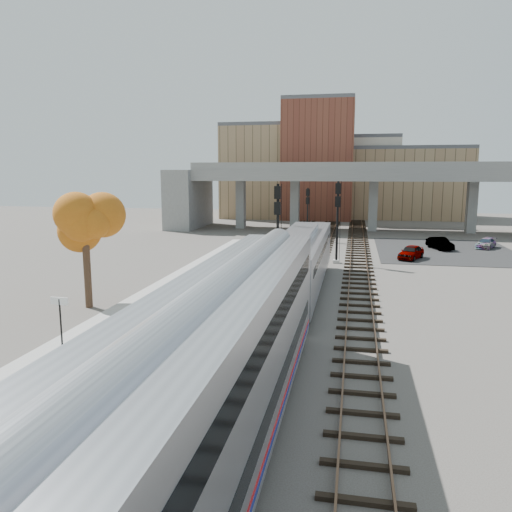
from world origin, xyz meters
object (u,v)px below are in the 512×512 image
at_px(locomotive, 301,260).
at_px(tree, 85,224).
at_px(car_a, 411,252).
at_px(car_b, 440,243).
at_px(coach, 204,395).
at_px(signal_mast_near, 278,233).
at_px(car_c, 486,243).
at_px(signal_mast_far, 307,216).
at_px(signal_mast_mid, 337,222).

distance_m(locomotive, tree, 14.28).
xyz_separation_m(car_a, car_b, (3.68, 6.84, -0.02)).
bearing_deg(car_a, car_b, 86.01).
xyz_separation_m(coach, car_a, (8.90, 37.66, -2.09)).
height_order(signal_mast_near, car_a, signal_mast_near).
xyz_separation_m(locomotive, car_c, (17.63, 23.72, -1.70)).
relative_size(locomotive, car_c, 5.18).
bearing_deg(signal_mast_far, car_b, -18.35).
relative_size(coach, car_a, 6.42).
distance_m(signal_mast_mid, car_b, 15.04).
height_order(coach, car_b, coach).
relative_size(signal_mast_near, car_b, 1.89).
bearing_deg(signal_mast_far, car_c, -8.75).
height_order(locomotive, car_c, locomotive).
xyz_separation_m(signal_mast_mid, tree, (-14.40, -18.12, 1.42)).
bearing_deg(car_c, signal_mast_mid, -114.47).
distance_m(locomotive, signal_mast_mid, 11.91).
height_order(signal_mast_mid, signal_mast_far, signal_mast_mid).
xyz_separation_m(locomotive, tree, (-12.40, -6.47, 2.89)).
bearing_deg(signal_mast_far, car_a, -46.77).
distance_m(signal_mast_far, tree, 34.86).
bearing_deg(signal_mast_near, tree, -137.73).
bearing_deg(signal_mast_far, tree, -107.21).
bearing_deg(locomotive, signal_mast_near, 126.05).
relative_size(signal_mast_far, car_b, 1.62).
relative_size(signal_mast_far, tree, 0.91).
bearing_deg(locomotive, coach, -90.00).
bearing_deg(car_b, locomotive, -139.21).
relative_size(coach, car_c, 6.80).
height_order(signal_mast_near, tree, signal_mast_near).
height_order(signal_mast_near, signal_mast_mid, signal_mast_mid).
xyz_separation_m(signal_mast_mid, signal_mast_far, (-4.10, 15.11, -0.74)).
height_order(tree, car_a, tree).
bearing_deg(signal_mast_mid, locomotive, -99.74).
xyz_separation_m(locomotive, car_b, (12.58, 21.89, -1.59)).
bearing_deg(car_c, locomotive, -98.78).
xyz_separation_m(signal_mast_near, signal_mast_mid, (4.10, 8.76, 0.02)).
distance_m(signal_mast_near, car_c, 28.87).
xyz_separation_m(signal_mast_far, car_c, (19.73, -3.04, -2.43)).
bearing_deg(locomotive, car_a, 59.40).
xyz_separation_m(signal_mast_near, car_c, (19.73, 20.84, -3.15)).
bearing_deg(car_c, coach, -82.99).
xyz_separation_m(locomotive, signal_mast_mid, (2.00, 11.65, 1.47)).
distance_m(locomotive, signal_mast_far, 26.85).
relative_size(locomotive, signal_mast_far, 3.01).
height_order(locomotive, signal_mast_mid, signal_mast_mid).
bearing_deg(coach, car_a, 76.70).
bearing_deg(coach, signal_mast_mid, 86.66).
bearing_deg(car_b, signal_mast_far, 142.33).
bearing_deg(signal_mast_far, coach, -87.56).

